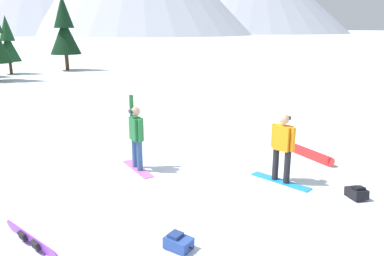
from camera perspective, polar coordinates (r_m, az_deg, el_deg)
The scene contains 9 objects.
ground_plane at distance 8.92m, azimuth 4.76°, elevation -9.34°, with size 800.00×800.00×0.00m, color silver.
snowboarder_foreground at distance 9.31m, azimuth 13.44°, elevation -2.79°, with size 0.90×1.54×1.70m.
snowboarder_midground at distance 9.97m, azimuth -8.34°, elevation -1.18°, with size 0.54×1.51×1.96m.
loose_snowboard_near_left at distance 11.49m, azimuth 17.22°, elevation -3.67°, with size 0.36×1.85×0.24m.
loose_snowboard_near_right at distance 7.31m, azimuth -23.03°, elevation -15.25°, with size 0.92×1.58×0.25m.
backpack_black at distance 9.21m, azimuth 23.50°, elevation -8.88°, with size 0.38×0.55×0.30m.
backpack_blue at distance 6.73m, azimuth -2.07°, elevation -16.78°, with size 0.52×0.55×0.27m.
pine_tree_slender at distance 34.18m, azimuth -25.95°, elevation 11.49°, with size 1.79×1.79×4.60m.
pine_tree_leaning at distance 35.41m, azimuth -18.64°, elevation 13.81°, with size 2.60×2.60×6.35m.
Camera 1 is at (-3.58, -7.31, 3.65)m, focal length 35.50 mm.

